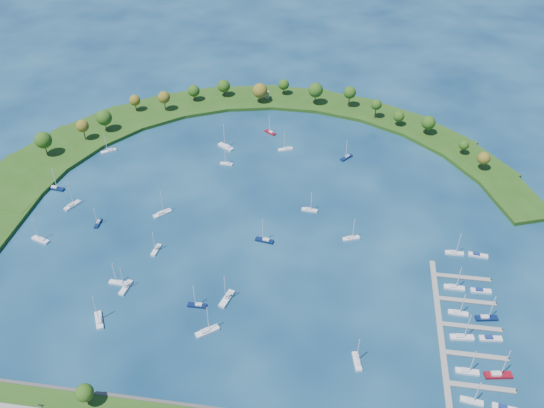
# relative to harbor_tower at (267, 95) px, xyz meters

# --- Properties ---
(ground) EXTENTS (700.00, 700.00, 0.00)m
(ground) POSITION_rel_harbor_tower_xyz_m (13.76, -114.79, -4.42)
(ground) COLOR #072445
(ground) RESTS_ON ground
(breakwater) EXTENTS (286.74, 247.64, 2.00)m
(breakwater) POSITION_rel_harbor_tower_xyz_m (-32.57, -66.07, -3.43)
(breakwater) COLOR #254A13
(breakwater) RESTS_ON ground
(breakwater_trees) EXTENTS (237.42, 96.89, 14.26)m
(breakwater_trees) POSITION_rel_harbor_tower_xyz_m (-9.60, -27.92, 5.81)
(breakwater_trees) COLOR #382314
(breakwater_trees) RESTS_ON breakwater
(harbor_tower) EXTENTS (2.60, 2.60, 4.74)m
(harbor_tower) POSITION_rel_harbor_tower_xyz_m (0.00, 0.00, 0.00)
(harbor_tower) COLOR gray
(harbor_tower) RESTS_ON breakwater
(dock_system) EXTENTS (24.28, 82.00, 1.60)m
(dock_system) POSITION_rel_harbor_tower_xyz_m (99.06, -175.79, -4.07)
(dock_system) COLOR gray
(dock_system) RESTS_ON ground
(moored_boat_0) EXTENTS (2.91, 7.66, 10.99)m
(moored_boat_0) POSITION_rel_harbor_tower_xyz_m (-27.52, -144.96, -3.54)
(moored_boat_0) COLOR white
(moored_boat_0) RESTS_ON ground
(moored_boat_1) EXTENTS (8.72, 3.37, 12.50)m
(moored_boat_1) POSITION_rel_harbor_tower_xyz_m (-91.05, -108.37, -3.50)
(moored_boat_1) COLOR #0A1A43
(moored_boat_1) RESTS_ON ground
(moored_boat_2) EXTENTS (7.56, 2.23, 11.07)m
(moored_boat_2) POSITION_rel_harbor_tower_xyz_m (-1.78, -173.67, -3.54)
(moored_boat_2) COLOR #0A1A43
(moored_boat_2) RESTS_ON ground
(moored_boat_3) EXTENTS (8.30, 5.24, 11.85)m
(moored_boat_3) POSITION_rel_harbor_tower_xyz_m (18.54, -55.57, -3.52)
(moored_boat_3) COLOR white
(moored_boat_3) RESTS_ON ground
(moored_boat_4) EXTENTS (7.70, 2.53, 11.17)m
(moored_boat_4) POSITION_rel_harbor_tower_xyz_m (-36.91, -166.37, -3.54)
(moored_boat_4) COLOR white
(moored_boat_4) RESTS_ON ground
(moored_boat_5) EXTENTS (6.63, 7.54, 11.58)m
(moored_boat_5) POSITION_rel_harbor_tower_xyz_m (52.29, -59.07, -3.53)
(moored_boat_5) COLOR #0A1A43
(moored_boat_5) RESTS_ON ground
(moored_boat_6) EXTENTS (8.57, 3.64, 12.20)m
(moored_boat_6) POSITION_rel_harbor_tower_xyz_m (18.61, -132.07, -3.51)
(moored_boat_6) COLOR #0A1A43
(moored_boat_6) RESTS_ON ground
(moored_boat_7) EXTENTS (7.94, 4.86, 11.31)m
(moored_boat_7) POSITION_rel_harbor_tower_xyz_m (56.84, -125.12, -3.54)
(moored_boat_7) COLOR white
(moored_boat_7) RESTS_ON ground
(moored_boat_8) EXTENTS (7.39, 6.07, 11.10)m
(moored_boat_8) POSITION_rel_harbor_tower_xyz_m (7.52, -38.79, -3.54)
(moored_boat_8) COLOR maroon
(moored_boat_8) RESTS_ON ground
(moored_boat_9) EXTENTS (8.09, 7.00, 12.36)m
(moored_boat_9) POSITION_rel_harbor_tower_xyz_m (-77.71, -71.28, -3.51)
(moored_boat_9) COLOR white
(moored_boat_9) RESTS_ON ground
(moored_boat_10) EXTENTS (7.70, 2.73, 11.10)m
(moored_boat_10) POSITION_rel_harbor_tower_xyz_m (36.50, -107.46, -3.54)
(moored_boat_10) COLOR white
(moored_boat_10) RESTS_ON ground
(moored_boat_11) EXTENTS (8.86, 4.88, 12.56)m
(moored_boat_11) POSITION_rel_harbor_tower_xyz_m (-80.71, -146.06, -3.50)
(moored_boat_11) COLOR white
(moored_boat_11) RESTS_ON ground
(moored_boat_12) EXTENTS (3.45, 8.51, 12.15)m
(moored_boat_12) POSITION_rel_harbor_tower_xyz_m (-32.90, -168.49, -3.51)
(moored_boat_12) COLOR white
(moored_boat_12) RESTS_ON ground
(moored_boat_13) EXTENTS (2.03, 6.57, 9.58)m
(moored_boat_13) POSITION_rel_harbor_tower_xyz_m (-59.72, -131.19, -3.58)
(moored_boat_13) COLOR #0A1A43
(moored_boat_13) RESTS_ON ground
(moored_boat_14) EXTENTS (5.03, 9.76, 13.82)m
(moored_boat_14) POSITION_rel_harbor_tower_xyz_m (9.07, -168.57, -3.46)
(moored_boat_14) COLOR white
(moored_boat_14) RESTS_ON ground
(moored_boat_15) EXTENTS (6.14, 8.84, 12.77)m
(moored_boat_15) POSITION_rel_harbor_tower_xyz_m (-77.14, -120.31, -3.49)
(moored_boat_15) COLOR white
(moored_boat_15) RESTS_ON ground
(moored_boat_16) EXTENTS (9.84, 7.71, 14.59)m
(moored_boat_16) POSITION_rel_harbor_tower_xyz_m (-14.61, -58.07, -3.43)
(moored_boat_16) COLOR white
(moored_boat_16) RESTS_ON ground
(moored_boat_17) EXTENTS (6.38, 9.01, 13.07)m
(moored_boat_17) POSITION_rel_harbor_tower_xyz_m (-37.03, -186.53, -3.48)
(moored_boat_17) COLOR white
(moored_boat_17) RESTS_ON ground
(moored_boat_18) EXTENTS (6.84, 2.34, 9.89)m
(moored_boat_18) POSITION_rel_harbor_tower_xyz_m (-10.90, -74.24, -3.57)
(moored_boat_18) COLOR white
(moored_boat_18) RESTS_ON ground
(moored_boat_19) EXTENTS (8.89, 7.65, 13.56)m
(moored_boat_19) POSITION_rel_harbor_tower_xyz_m (5.13, -185.82, -3.47)
(moored_boat_19) COLOR white
(moored_boat_19) RESTS_ON ground
(moored_boat_20) EXTENTS (3.98, 8.42, 11.94)m
(moored_boat_20) POSITION_rel_harbor_tower_xyz_m (61.06, -191.39, -3.52)
(moored_boat_20) COLOR white
(moored_boat_20) RESTS_ON ground
(moored_boat_21) EXTENTS (8.02, 8.25, 13.21)m
(moored_boat_21) POSITION_rel_harbor_tower_xyz_m (-32.28, -120.22, -3.48)
(moored_boat_21) COLOR white
(moored_boat_21) RESTS_ON ground
(docked_boat_0) EXTENTS (7.78, 3.16, 11.11)m
(docked_boat_0) POSITION_rel_harbor_tower_xyz_m (99.29, -201.80, -3.54)
(docked_boat_0) COLOR white
(docked_boat_0) RESTS_ON ground
(docked_boat_1) EXTENTS (8.48, 3.57, 1.68)m
(docked_boat_1) POSITION_rel_harbor_tower_xyz_m (109.74, -202.99, -3.81)
(docked_boat_1) COLOR white
(docked_boat_1) RESTS_ON ground
(docked_boat_2) EXTENTS (8.16, 2.43, 11.94)m
(docked_boat_2) POSITION_rel_harbor_tower_xyz_m (99.28, -190.07, -3.52)
(docked_boat_2) COLOR white
(docked_boat_2) RESTS_ON ground
(docked_boat_3) EXTENTS (9.83, 4.19, 13.99)m
(docked_boat_3) POSITION_rel_harbor_tower_xyz_m (109.76, -190.09, -3.45)
(docked_boat_3) COLOR maroon
(docked_boat_3) RESTS_ON ground
(docked_boat_4) EXTENTS (8.97, 3.26, 12.90)m
(docked_boat_4) POSITION_rel_harbor_tower_xyz_m (99.27, -175.06, -3.49)
(docked_boat_4) COLOR white
(docked_boat_4) RESTS_ON ground
(docked_boat_5) EXTENTS (8.49, 3.09, 1.69)m
(docked_boat_5) POSITION_rel_harbor_tower_xyz_m (109.74, -174.04, -3.80)
(docked_boat_5) COLOR white
(docked_boat_5) RESTS_ON ground
(docked_boat_6) EXTENTS (7.77, 2.69, 11.23)m
(docked_boat_6) POSITION_rel_harbor_tower_xyz_m (99.29, -163.12, -3.54)
(docked_boat_6) COLOR white
(docked_boat_6) RESTS_ON ground
(docked_boat_7) EXTENTS (8.78, 3.79, 12.49)m
(docked_boat_7) POSITION_rel_harbor_tower_xyz_m (109.78, -164.20, -3.50)
(docked_boat_7) COLOR #0A1A43
(docked_boat_7) RESTS_ON ground
(docked_boat_8) EXTENTS (8.32, 2.58, 12.13)m
(docked_boat_8) POSITION_rel_harbor_tower_xyz_m (99.28, -149.53, -3.51)
(docked_boat_8) COLOR white
(docked_boat_8) RESTS_ON ground
(docked_boat_9) EXTENTS (8.21, 2.62, 1.66)m
(docked_boat_9) POSITION_rel_harbor_tower_xyz_m (109.74, -149.89, -3.81)
(docked_boat_9) COLOR white
(docked_boat_9) RESTS_ON ground
(docked_boat_10) EXTENTS (7.88, 2.29, 11.55)m
(docked_boat_10) POSITION_rel_harbor_tower_xyz_m (101.69, -128.47, -3.53)
(docked_boat_10) COLOR white
(docked_boat_10) RESTS_ON ground
(docked_boat_11) EXTENTS (8.41, 3.14, 1.68)m
(docked_boat_11) POSITION_rel_harbor_tower_xyz_m (111.64, -128.42, -3.81)
(docked_boat_11) COLOR white
(docked_boat_11) RESTS_ON ground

